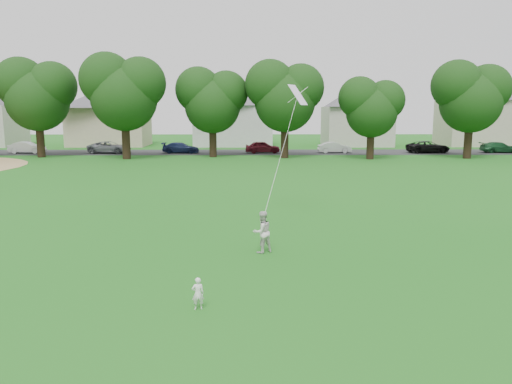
{
  "coord_description": "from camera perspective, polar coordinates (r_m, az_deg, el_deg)",
  "views": [
    {
      "loc": [
        2.0,
        -13.16,
        4.87
      ],
      "look_at": [
        2.22,
        2.0,
        2.3
      ],
      "focal_mm": 35.0,
      "sensor_mm": 36.0,
      "label": 1
    }
  ],
  "objects": [
    {
      "name": "parked_cars",
      "position": [
        54.33,
        -1.47,
        5.13
      ],
      "size": [
        62.1,
        2.65,
        1.29
      ],
      "color": "black",
      "rests_on": "ground"
    },
    {
      "name": "toddler",
      "position": [
        12.45,
        -6.66,
        -11.45
      ],
      "size": [
        0.33,
        0.26,
        0.81
      ],
      "primitive_type": "imported",
      "rotation": [
        0.0,
        0.0,
        3.37
      ],
      "color": "white",
      "rests_on": "ground"
    },
    {
      "name": "street",
      "position": [
        55.41,
        -2.9,
        4.56
      ],
      "size": [
        90.0,
        7.0,
        0.01
      ],
      "primitive_type": "cube",
      "color": "#2D2D30",
      "rests_on": "ground"
    },
    {
      "name": "kite",
      "position": [
        19.34,
        3.02,
        4.74
      ],
      "size": [
        1.38,
        3.46,
        7.36
      ],
      "color": "white",
      "rests_on": "ground"
    },
    {
      "name": "house_row",
      "position": [
        65.17,
        -1.47,
        9.69
      ],
      "size": [
        76.84,
        14.25,
        10.57
      ],
      "color": "beige",
      "rests_on": "ground"
    },
    {
      "name": "older_boy",
      "position": [
        16.92,
        0.71,
        -4.59
      ],
      "size": [
        0.88,
        0.83,
        1.44
      ],
      "primitive_type": "imported",
      "rotation": [
        0.0,
        0.0,
        3.68
      ],
      "color": "silver",
      "rests_on": "ground"
    },
    {
      "name": "tree_row",
      "position": [
        48.92,
        -4.05,
        11.13
      ],
      "size": [
        82.24,
        8.79,
        10.3
      ],
      "color": "black",
      "rests_on": "ground"
    },
    {
      "name": "ground",
      "position": [
        14.18,
        -9.05,
        -10.6
      ],
      "size": [
        160.0,
        160.0,
        0.0
      ],
      "primitive_type": "plane",
      "color": "#186216",
      "rests_on": "ground"
    }
  ]
}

